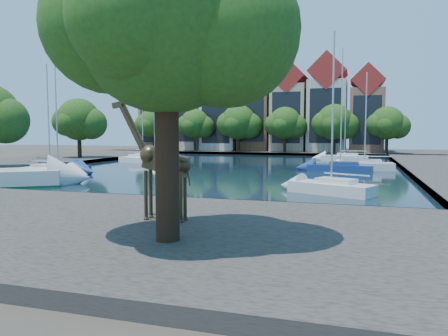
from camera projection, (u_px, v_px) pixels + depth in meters
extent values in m
plane|color=#38332B|center=(114.00, 202.00, 25.46)|extent=(160.00, 160.00, 0.00)
cube|color=black|center=(229.00, 167.00, 48.33)|extent=(38.00, 50.00, 0.08)
cube|color=#443F3B|center=(27.00, 222.00, 18.76)|extent=(50.00, 14.00, 0.50)
cube|color=#443F3B|center=(278.00, 152.00, 78.81)|extent=(60.00, 16.00, 0.50)
cube|color=#443F3B|center=(41.00, 161.00, 55.55)|extent=(14.00, 52.00, 0.50)
cylinder|color=#332114|center=(167.00, 159.00, 14.42)|extent=(0.80, 0.80, 5.50)
sphere|color=#224513|center=(165.00, 14.00, 14.01)|extent=(6.40, 6.40, 6.40)
sphere|color=#224513|center=(225.00, 32.00, 13.80)|extent=(4.80, 4.80, 4.80)
sphere|color=#224513|center=(111.00, 25.00, 14.17)|extent=(4.48, 4.48, 4.48)
cube|color=#956751|center=(162.00, 121.00, 84.97)|extent=(5.39, 9.00, 11.00)
cube|color=maroon|center=(161.00, 86.00, 84.38)|extent=(5.44, 9.18, 5.44)
cube|color=black|center=(151.00, 120.00, 80.70)|extent=(4.40, 0.05, 8.25)
cube|color=beige|center=(190.00, 116.00, 83.17)|extent=(5.88, 9.00, 12.50)
cube|color=maroon|center=(190.00, 76.00, 82.51)|extent=(5.94, 9.18, 5.94)
cube|color=black|center=(181.00, 116.00, 78.90)|extent=(4.80, 0.05, 9.38)
cube|color=silver|center=(223.00, 121.00, 81.37)|extent=(6.37, 9.00, 10.50)
cube|color=maroon|center=(223.00, 85.00, 80.79)|extent=(6.43, 9.18, 6.43)
cube|color=black|center=(215.00, 121.00, 77.10)|extent=(5.20, 0.05, 7.88)
cube|color=brown|center=(257.00, 114.00, 79.38)|extent=(5.39, 9.00, 13.00)
cube|color=maroon|center=(257.00, 71.00, 78.71)|extent=(5.44, 9.18, 5.44)
cube|color=black|center=(251.00, 113.00, 75.11)|extent=(4.40, 0.05, 9.75)
cube|color=tan|center=(290.00, 118.00, 77.71)|extent=(5.88, 9.00, 11.50)
cube|color=maroon|center=(290.00, 78.00, 77.09)|extent=(5.94, 9.18, 5.94)
cube|color=black|center=(286.00, 118.00, 73.44)|extent=(4.80, 0.05, 8.62)
cube|color=beige|center=(327.00, 117.00, 75.80)|extent=(6.37, 9.00, 12.00)
cube|color=maroon|center=(328.00, 73.00, 75.15)|extent=(6.43, 9.18, 6.43)
cube|color=black|center=(325.00, 116.00, 71.53)|extent=(5.20, 0.05, 9.00)
cube|color=brown|center=(366.00, 121.00, 73.99)|extent=(5.39, 9.00, 10.50)
cube|color=maroon|center=(367.00, 82.00, 73.42)|extent=(5.44, 9.18, 5.44)
cube|color=black|center=(367.00, 120.00, 69.72)|extent=(4.40, 0.05, 7.88)
cylinder|color=#332114|center=(154.00, 141.00, 79.78)|extent=(0.50, 0.50, 3.20)
sphere|color=#133C11|center=(154.00, 123.00, 79.49)|extent=(5.60, 5.60, 5.60)
sphere|color=#133C11|center=(163.00, 126.00, 79.34)|extent=(4.20, 4.20, 4.20)
sphere|color=#133C11|center=(145.00, 125.00, 79.58)|extent=(3.92, 3.92, 3.92)
cylinder|color=#332114|center=(195.00, 142.00, 77.46)|extent=(0.50, 0.50, 3.20)
sphere|color=#133C11|center=(195.00, 124.00, 77.19)|extent=(5.20, 5.20, 5.20)
sphere|color=#133C11|center=(204.00, 127.00, 77.07)|extent=(3.90, 3.90, 3.90)
sphere|color=#133C11|center=(187.00, 125.00, 77.24)|extent=(3.64, 3.64, 3.64)
cylinder|color=#332114|center=(238.00, 142.00, 75.14)|extent=(0.50, 0.50, 3.20)
sphere|color=#133C11|center=(239.00, 122.00, 74.85)|extent=(6.00, 6.00, 6.00)
sphere|color=#133C11|center=(249.00, 126.00, 74.66)|extent=(4.50, 4.50, 4.50)
sphere|color=#133C11|center=(229.00, 124.00, 74.97)|extent=(4.20, 4.20, 4.20)
cylinder|color=#332114|center=(285.00, 142.00, 72.83)|extent=(0.50, 0.50, 3.20)
sphere|color=#133C11|center=(285.00, 123.00, 72.55)|extent=(5.40, 5.40, 5.40)
sphere|color=#133C11|center=(295.00, 126.00, 72.41)|extent=(4.05, 4.05, 4.05)
sphere|color=#133C11|center=(276.00, 125.00, 72.62)|extent=(3.78, 3.78, 3.78)
cylinder|color=#332114|center=(334.00, 143.00, 70.51)|extent=(0.50, 0.50, 3.20)
sphere|color=#133C11|center=(334.00, 122.00, 70.22)|extent=(5.80, 5.80, 5.80)
sphere|color=#133C11|center=(346.00, 126.00, 70.05)|extent=(4.35, 4.35, 4.35)
sphere|color=#133C11|center=(324.00, 124.00, 70.32)|extent=(4.06, 4.06, 4.06)
cylinder|color=#332114|center=(387.00, 143.00, 68.19)|extent=(0.50, 0.50, 3.20)
sphere|color=#133C11|center=(387.00, 123.00, 67.92)|extent=(5.20, 5.20, 5.20)
sphere|color=#133C11|center=(398.00, 126.00, 67.80)|extent=(3.90, 3.90, 3.90)
sphere|color=#133C11|center=(378.00, 125.00, 67.97)|extent=(3.64, 3.64, 3.64)
sphere|color=#133C11|center=(5.00, 120.00, 42.30)|extent=(4.50, 4.50, 4.50)
cylinder|color=#332114|center=(79.00, 145.00, 58.32)|extent=(0.54, 0.54, 3.40)
sphere|color=#133C11|center=(79.00, 119.00, 58.03)|extent=(5.60, 5.60, 5.60)
sphere|color=#133C11|center=(91.00, 124.00, 57.88)|extent=(4.20, 4.20, 4.20)
sphere|color=#133C11|center=(67.00, 122.00, 58.12)|extent=(3.92, 3.92, 3.92)
cylinder|color=#3A301D|center=(146.00, 195.00, 17.88)|extent=(0.16, 0.16, 2.04)
cylinder|color=#3A301D|center=(151.00, 194.00, 18.28)|extent=(0.16, 0.16, 2.04)
cylinder|color=#3A301D|center=(181.00, 197.00, 17.40)|extent=(0.16, 0.16, 2.04)
cylinder|color=#3A301D|center=(185.00, 196.00, 17.80)|extent=(0.16, 0.16, 2.04)
cube|color=#3A301D|center=(166.00, 162.00, 17.70)|extent=(1.99, 0.57, 1.19)
cylinder|color=#3A301D|center=(134.00, 130.00, 18.04)|extent=(1.31, 0.32, 2.11)
cube|color=#3A301D|center=(119.00, 105.00, 18.16)|extent=(0.57, 0.19, 0.32)
cube|color=beige|center=(50.00, 171.00, 39.20)|extent=(6.00, 2.59, 0.91)
cube|color=beige|center=(50.00, 167.00, 39.17)|extent=(2.68, 1.67, 0.50)
cylinder|color=#B2B2B7|center=(48.00, 116.00, 38.78)|extent=(0.12, 0.12, 9.20)
cube|color=navy|center=(58.00, 168.00, 41.87)|extent=(6.77, 3.51, 0.95)
cube|color=navy|center=(58.00, 165.00, 41.84)|extent=(3.08, 2.12, 0.53)
cylinder|color=#B2B2B7|center=(56.00, 108.00, 41.37)|extent=(0.13, 0.13, 10.84)
cube|color=white|center=(143.00, 159.00, 54.48)|extent=(7.10, 4.62, 0.91)
cube|color=white|center=(143.00, 157.00, 54.45)|extent=(3.33, 2.60, 0.51)
cylinder|color=#B2B2B7|center=(142.00, 118.00, 54.03)|extent=(0.12, 0.12, 9.70)
cube|color=silver|center=(155.00, 155.00, 63.35)|extent=(5.97, 4.11, 0.87)
cube|color=silver|center=(155.00, 153.00, 63.32)|extent=(2.82, 2.27, 0.48)
cylinder|color=#B2B2B7|center=(154.00, 128.00, 63.00)|extent=(0.12, 0.12, 7.43)
cube|color=silver|center=(157.00, 154.00, 65.03)|extent=(5.55, 2.58, 0.97)
cube|color=silver|center=(157.00, 152.00, 65.00)|extent=(2.50, 1.62, 0.54)
cylinder|color=#B2B2B7|center=(156.00, 124.00, 64.63)|extent=(0.13, 0.13, 8.47)
cube|color=silver|center=(331.00, 187.00, 27.99)|extent=(5.71, 4.00, 0.93)
cube|color=silver|center=(331.00, 182.00, 27.96)|extent=(2.71, 2.20, 0.52)
cylinder|color=#B2B2B7|center=(333.00, 108.00, 27.55)|extent=(0.12, 0.12, 9.52)
cube|color=navy|center=(340.00, 167.00, 43.14)|extent=(6.32, 2.59, 0.88)
cube|color=navy|center=(340.00, 164.00, 43.11)|extent=(2.81, 1.70, 0.49)
cylinder|color=#B2B2B7|center=(342.00, 107.00, 42.62)|extent=(0.12, 0.12, 11.33)
cube|color=silver|center=(364.00, 165.00, 44.79)|extent=(5.90, 2.59, 0.98)
cube|color=silver|center=(365.00, 162.00, 44.76)|extent=(2.63, 1.65, 0.55)
cylinder|color=#B2B2B7|center=(366.00, 118.00, 44.37)|extent=(0.13, 0.13, 9.15)
cube|color=silver|center=(344.00, 157.00, 58.15)|extent=(6.12, 2.29, 0.92)
cube|color=silver|center=(345.00, 155.00, 58.13)|extent=(2.69, 1.56, 0.51)
cylinder|color=#B2B2B7|center=(345.00, 124.00, 57.77)|extent=(0.12, 0.12, 8.23)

